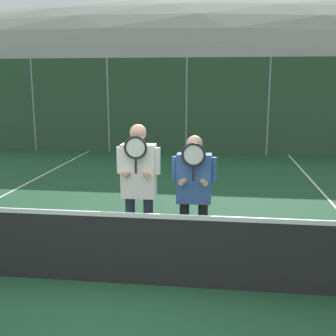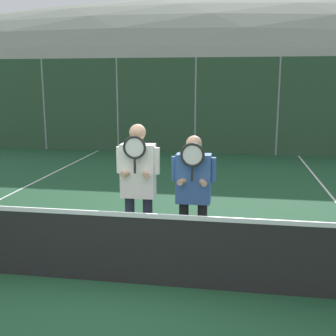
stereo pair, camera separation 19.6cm
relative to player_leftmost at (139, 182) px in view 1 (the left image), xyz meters
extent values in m
plane|color=#1E4C2D|center=(-0.11, -0.69, -1.11)|extent=(120.00, 120.00, 0.00)
ellipsoid|color=gray|center=(-0.11, 50.04, -1.11)|extent=(116.06, 64.48, 22.57)
cube|color=tan|center=(-0.21, 16.95, 0.32)|extent=(15.11, 5.00, 2.86)
cube|color=#3D4247|center=(-0.21, 16.95, 1.93)|extent=(15.61, 5.50, 0.36)
cylinder|color=gray|center=(-5.53, 8.92, 0.48)|extent=(0.06, 0.06, 3.19)
cylinder|color=gray|center=(-2.82, 8.92, 0.48)|extent=(0.06, 0.06, 3.19)
cylinder|color=gray|center=(-0.11, 8.92, 0.48)|extent=(0.06, 0.06, 3.19)
cylinder|color=gray|center=(2.59, 8.92, 0.48)|extent=(0.06, 0.06, 3.19)
cube|color=#2D4C33|center=(-0.11, 8.92, 0.48)|extent=(16.24, 0.02, 3.19)
cube|color=black|center=(-0.11, -0.69, -0.69)|extent=(9.08, 0.02, 0.85)
cube|color=white|center=(-0.11, -0.69, -0.24)|extent=(9.08, 0.03, 0.06)
cylinder|color=#232838|center=(-0.12, 0.01, -0.66)|extent=(0.13, 0.13, 0.90)
cylinder|color=#232838|center=(0.12, 0.01, -0.66)|extent=(0.13, 0.13, 0.90)
cube|color=white|center=(0.00, 0.01, 0.14)|extent=(0.45, 0.22, 0.71)
sphere|color=tan|center=(0.00, 0.01, 0.65)|extent=(0.22, 0.22, 0.22)
cylinder|color=white|center=(-0.25, 0.01, 0.28)|extent=(0.08, 0.08, 0.35)
cylinder|color=white|center=(0.25, 0.01, 0.28)|extent=(0.08, 0.08, 0.35)
cylinder|color=tan|center=(-0.11, -0.08, 0.13)|extent=(0.16, 0.27, 0.08)
cylinder|color=tan|center=(0.11, -0.08, 0.13)|extent=(0.16, 0.27, 0.08)
cylinder|color=black|center=(0.00, -0.17, 0.25)|extent=(0.03, 0.03, 0.20)
torus|color=black|center=(0.00, -0.17, 0.48)|extent=(0.30, 0.03, 0.30)
cylinder|color=silver|center=(0.00, -0.17, 0.48)|extent=(0.25, 0.00, 0.25)
cylinder|color=black|center=(0.60, 0.09, -0.70)|extent=(0.13, 0.13, 0.83)
cylinder|color=black|center=(0.85, 0.09, -0.70)|extent=(0.13, 0.13, 0.83)
cube|color=#335693|center=(0.73, 0.09, 0.05)|extent=(0.45, 0.22, 0.66)
sphere|color=tan|center=(0.73, 0.09, 0.51)|extent=(0.21, 0.21, 0.21)
cylinder|color=#335693|center=(0.48, 0.09, 0.17)|extent=(0.08, 0.08, 0.32)
cylinder|color=#335693|center=(0.98, 0.09, 0.17)|extent=(0.08, 0.08, 0.32)
cylinder|color=tan|center=(0.62, 0.00, 0.03)|extent=(0.16, 0.27, 0.08)
cylinder|color=tan|center=(0.84, 0.00, 0.03)|extent=(0.16, 0.27, 0.08)
cylinder|color=black|center=(0.73, -0.09, 0.15)|extent=(0.03, 0.03, 0.20)
torus|color=black|center=(0.73, -0.09, 0.39)|extent=(0.31, 0.03, 0.31)
cylinder|color=silver|center=(0.73, -0.09, 0.39)|extent=(0.26, 0.00, 0.26)
cube|color=black|center=(-4.23, 12.11, -0.43)|extent=(4.01, 1.83, 0.76)
cube|color=#2D3842|center=(-4.23, 12.11, 0.26)|extent=(2.21, 1.69, 0.63)
cylinder|color=black|center=(-2.93, 11.17, -0.81)|extent=(0.60, 0.16, 0.60)
cylinder|color=black|center=(-2.93, 13.04, -0.81)|extent=(0.60, 0.16, 0.60)
cylinder|color=black|center=(-5.53, 11.17, -0.81)|extent=(0.60, 0.16, 0.60)
cylinder|color=black|center=(-5.53, 13.04, -0.81)|extent=(0.60, 0.16, 0.60)
cube|color=black|center=(0.50, 12.59, -0.44)|extent=(4.31, 1.83, 0.75)
cube|color=#2D3842|center=(0.50, 12.59, 0.24)|extent=(2.37, 1.69, 0.61)
cylinder|color=black|center=(1.90, 11.65, -0.81)|extent=(0.60, 0.16, 0.60)
cylinder|color=black|center=(1.90, 13.53, -0.81)|extent=(0.60, 0.16, 0.60)
cylinder|color=black|center=(-0.91, 11.65, -0.81)|extent=(0.60, 0.16, 0.60)
cylinder|color=black|center=(-0.91, 13.53, -0.81)|extent=(0.60, 0.16, 0.60)
cube|color=silver|center=(5.55, 12.65, -0.40)|extent=(4.66, 1.77, 0.83)
cube|color=#2D3842|center=(5.55, 12.65, 0.36)|extent=(2.56, 1.63, 0.68)
cylinder|color=black|center=(4.03, 11.74, -0.81)|extent=(0.60, 0.16, 0.60)
cylinder|color=black|center=(4.03, 13.55, -0.81)|extent=(0.60, 0.16, 0.60)
camera|label=1|loc=(1.07, -5.33, 1.30)|focal=45.00mm
camera|label=2|loc=(1.26, -5.30, 1.30)|focal=45.00mm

